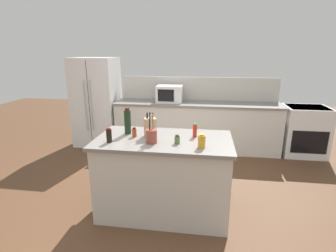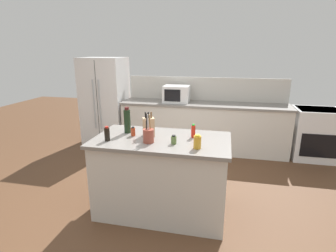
# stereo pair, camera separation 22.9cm
# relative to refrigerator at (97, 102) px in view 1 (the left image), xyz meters

# --- Properties ---
(ground_plane) EXTENTS (14.00, 14.00, 0.00)m
(ground_plane) POSITION_rel_refrigerator_xyz_m (1.76, -2.25, -0.89)
(ground_plane) COLOR brown
(back_counter_run) EXTENTS (3.19, 0.66, 0.94)m
(back_counter_run) POSITION_rel_refrigerator_xyz_m (2.06, -0.05, -0.42)
(back_counter_run) COLOR beige
(back_counter_run) RESTS_ON ground_plane
(wall_backsplash) EXTENTS (3.15, 0.03, 0.46)m
(wall_backsplash) POSITION_rel_refrigerator_xyz_m (2.06, 0.27, 0.28)
(wall_backsplash) COLOR beige
(wall_backsplash) RESTS_ON back_counter_run
(kitchen_island) EXTENTS (1.56, 0.86, 0.94)m
(kitchen_island) POSITION_rel_refrigerator_xyz_m (1.76, -2.25, -0.42)
(kitchen_island) COLOR beige
(kitchen_island) RESTS_ON ground_plane
(refrigerator) EXTENTS (0.85, 0.75, 1.78)m
(refrigerator) POSITION_rel_refrigerator_xyz_m (0.00, 0.00, 0.00)
(refrigerator) COLOR white
(refrigerator) RESTS_ON ground_plane
(range_oven) EXTENTS (0.76, 0.65, 0.92)m
(range_oven) POSITION_rel_refrigerator_xyz_m (4.08, -0.05, -0.42)
(range_oven) COLOR white
(range_oven) RESTS_ON ground_plane
(microwave) EXTENTS (0.49, 0.39, 0.32)m
(microwave) POSITION_rel_refrigerator_xyz_m (1.53, -0.05, 0.21)
(microwave) COLOR white
(microwave) RESTS_ON back_counter_run
(knife_block) EXTENTS (0.16, 0.14, 0.29)m
(knife_block) POSITION_rel_refrigerator_xyz_m (1.60, -2.20, 0.16)
(knife_block) COLOR tan
(knife_block) RESTS_ON kitchen_island
(utensil_crock) EXTENTS (0.12, 0.12, 0.32)m
(utensil_crock) POSITION_rel_refrigerator_xyz_m (1.65, -2.41, 0.13)
(utensil_crock) COLOR brown
(utensil_crock) RESTS_ON kitchen_island
(honey_jar) EXTENTS (0.08, 0.08, 0.15)m
(honey_jar) POSITION_rel_refrigerator_xyz_m (2.20, -2.48, 0.12)
(honey_jar) COLOR gold
(honey_jar) RESTS_ON kitchen_island
(wine_bottle) EXTENTS (0.08, 0.08, 0.32)m
(wine_bottle) POSITION_rel_refrigerator_xyz_m (1.30, -2.12, 0.20)
(wine_bottle) COLOR black
(wine_bottle) RESTS_ON kitchen_island
(spice_jar_paprika) EXTENTS (0.05, 0.05, 0.11)m
(spice_jar_paprika) POSITION_rel_refrigerator_xyz_m (1.41, -2.22, 0.10)
(spice_jar_paprika) COLOR #B73D1E
(spice_jar_paprika) RESTS_ON kitchen_island
(hot_sauce_bottle) EXTENTS (0.05, 0.05, 0.16)m
(hot_sauce_bottle) POSITION_rel_refrigerator_xyz_m (2.11, -2.13, 0.13)
(hot_sauce_bottle) COLOR red
(hot_sauce_bottle) RESTS_ON kitchen_island
(spice_jar_oregano) EXTENTS (0.06, 0.06, 0.10)m
(spice_jar_oregano) POSITION_rel_refrigerator_xyz_m (1.93, -2.39, 0.10)
(spice_jar_oregano) COLOR #567038
(spice_jar_oregano) RESTS_ON kitchen_island
(soy_sauce_bottle) EXTENTS (0.06, 0.06, 0.17)m
(soy_sauce_bottle) POSITION_rel_refrigerator_xyz_m (1.19, -2.45, 0.13)
(soy_sauce_bottle) COLOR black
(soy_sauce_bottle) RESTS_ON kitchen_island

